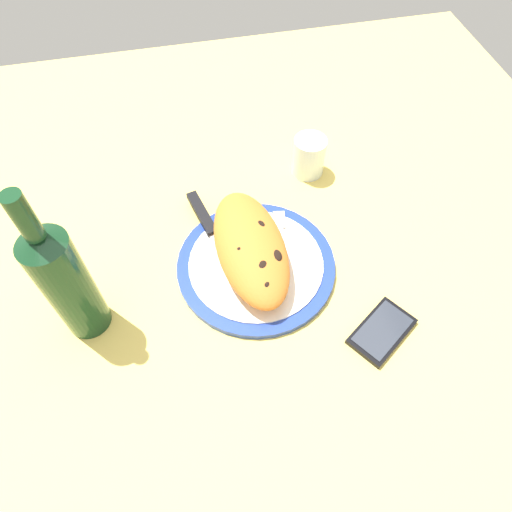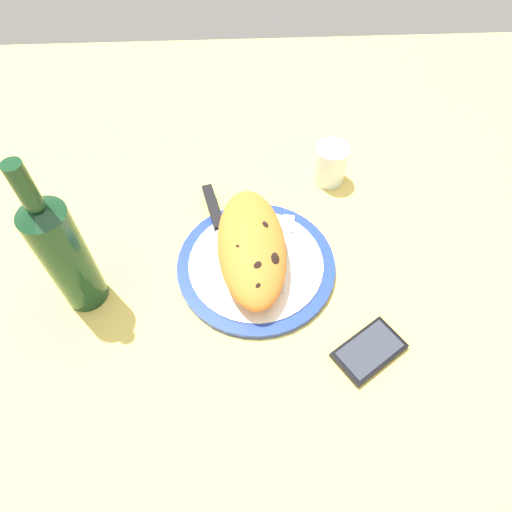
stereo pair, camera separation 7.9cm
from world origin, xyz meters
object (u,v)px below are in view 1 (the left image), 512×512
at_px(fork, 282,240).
at_px(smartphone, 382,331).
at_px(plate, 256,265).
at_px(water_glass, 309,158).
at_px(knife, 208,226).
at_px(calzone, 251,247).
at_px(wine_bottle, 66,281).

xyz_separation_m(fork, smartphone, (-0.21, -0.12, -0.01)).
xyz_separation_m(plate, water_glass, (0.21, -0.16, 0.03)).
height_order(knife, water_glass, water_glass).
bearing_deg(fork, plate, 123.01).
height_order(knife, smartphone, knife).
distance_m(calzone, water_glass, 0.26).
xyz_separation_m(calzone, wine_bottle, (-0.05, 0.29, 0.07)).
xyz_separation_m(fork, knife, (0.06, 0.13, 0.00)).
bearing_deg(knife, plate, -144.56).
xyz_separation_m(knife, wine_bottle, (-0.14, 0.22, 0.10)).
distance_m(plate, knife, 0.12).
bearing_deg(wine_bottle, smartphone, -105.39).
bearing_deg(smartphone, plate, 45.27).
xyz_separation_m(fork, wine_bottle, (-0.08, 0.35, 0.11)).
bearing_deg(wine_bottle, calzone, -79.34).
height_order(calzone, wine_bottle, wine_bottle).
distance_m(smartphone, wine_bottle, 0.50).
xyz_separation_m(plate, smartphone, (-0.17, -0.17, -0.00)).
xyz_separation_m(water_glass, wine_bottle, (-0.26, 0.45, 0.09)).
distance_m(water_glass, wine_bottle, 0.53).
xyz_separation_m(smartphone, water_glass, (0.38, 0.01, 0.03)).
bearing_deg(knife, fork, -115.82).
height_order(calzone, water_glass, same).
relative_size(plate, wine_bottle, 0.92).
relative_size(calzone, knife, 1.04).
relative_size(calzone, wine_bottle, 0.85).
bearing_deg(smartphone, knife, 42.03).
bearing_deg(calzone, smartphone, -135.41).
relative_size(plate, smartphone, 2.19).
bearing_deg(calzone, knife, 35.87).
bearing_deg(smartphone, wine_bottle, 74.61).
bearing_deg(knife, calzone, -144.13).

